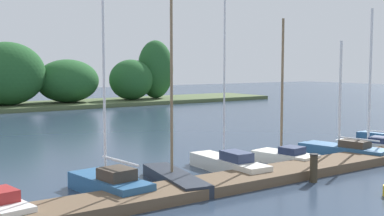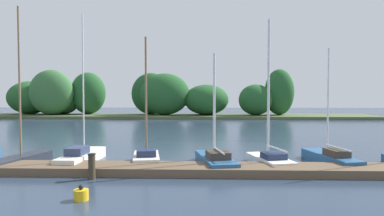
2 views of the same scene
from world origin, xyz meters
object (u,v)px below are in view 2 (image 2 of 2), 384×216
Objects in this scene: sailboat_4 at (83,156)px; sailboat_7 at (269,157)px; sailboat_3 at (19,158)px; sailboat_8 at (329,157)px; channel_buoy_0 at (81,195)px; sailboat_5 at (146,156)px; mooring_piling_1 at (92,166)px; sailboat_6 at (215,159)px.

sailboat_4 reaches higher than sailboat_7.
sailboat_3 reaches higher than sailboat_8.
sailboat_3 is at bearing 132.67° from channel_buoy_0.
sailboat_3 is 11.97m from sailboat_7.
sailboat_8 is (3.00, 0.47, -0.07)m from sailboat_7.
sailboat_5 reaches higher than mooring_piling_1.
sailboat_6 is 5.64m from sailboat_8.
sailboat_6 reaches higher than mooring_piling_1.
sailboat_4 is 1.05× the size of sailboat_7.
mooring_piling_1 is (-7.60, -2.92, 0.13)m from sailboat_7.
sailboat_6 is (3.34, -0.49, -0.02)m from sailboat_5.
sailboat_6 is 2.61m from sailboat_7.
sailboat_8 is at bearing -93.62° from sailboat_6.
sailboat_6 is at bearing 82.86° from sailboat_7.
sailboat_5 is (6.04, 0.52, 0.03)m from sailboat_3.
sailboat_8 is (12.08, 0.26, -0.04)m from sailboat_4.
sailboat_8 is (8.92, 0.27, -0.04)m from sailboat_5.
channel_buoy_0 is at bearing -78.72° from mooring_piling_1.
sailboat_5 is 3.37m from sailboat_6.
channel_buoy_0 is at bearing -158.12° from sailboat_4.
channel_buoy_0 is (0.54, -2.73, -0.34)m from mooring_piling_1.
sailboat_3 reaches higher than channel_buoy_0.
mooring_piling_1 is at bearing 96.56° from sailboat_8.
sailboat_3 is 9.38m from sailboat_6.
sailboat_8 is 11.12m from mooring_piling_1.
sailboat_3 is at bearing 78.88° from sailboat_6.
sailboat_3 is 1.23× the size of sailboat_5.
sailboat_4 is 3.16m from sailboat_5.
sailboat_7 is 8.14m from mooring_piling_1.
mooring_piling_1 is at bearing 97.60° from sailboat_7.
sailboat_3 is at bearing 149.24° from mooring_piling_1.
sailboat_4 is at bearing 74.29° from sailboat_6.
sailboat_7 is at bearing 87.72° from sailboat_8.
sailboat_6 is (6.49, -0.50, -0.02)m from sailboat_4.
sailboat_7 reaches higher than sailboat_6.
sailboat_4 is at bearing -68.37° from sailboat_3.
mooring_piling_1 reaches higher than channel_buoy_0.
sailboat_8 is at bearing -97.84° from sailboat_5.
mooring_piling_1 is (-10.59, -3.39, 0.19)m from sailboat_8.
sailboat_7 is at bearing -101.51° from sailboat_5.
sailboat_6 is at bearing -91.64° from sailboat_4.
sailboat_5 is 12.13× the size of channel_buoy_0.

